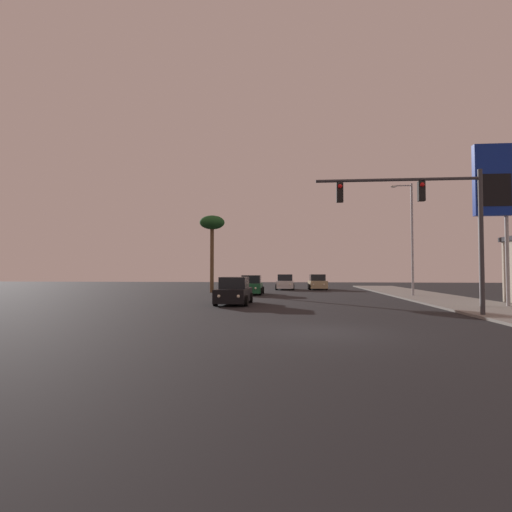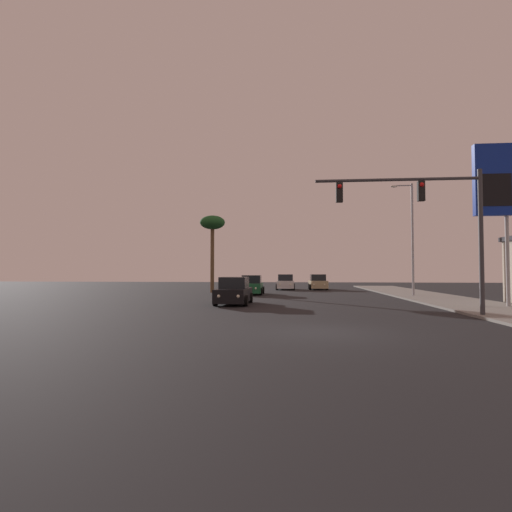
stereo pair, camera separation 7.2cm
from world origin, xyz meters
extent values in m
plane|color=black|center=(0.00, 0.00, 0.00)|extent=(120.00, 120.00, 0.00)
cube|color=gray|center=(9.50, 10.00, 0.06)|extent=(5.00, 60.00, 0.12)
cube|color=black|center=(-4.61, 10.83, 0.58)|extent=(1.88, 4.23, 0.80)
cube|color=black|center=(-4.61, 10.98, 1.33)|extent=(1.64, 2.03, 0.70)
cylinder|color=black|center=(-5.51, 9.53, 0.32)|extent=(0.24, 0.64, 0.64)
cylinder|color=black|center=(-3.71, 9.53, 0.32)|extent=(0.24, 0.64, 0.64)
cylinder|color=black|center=(-5.51, 12.13, 0.32)|extent=(0.24, 0.64, 0.64)
cylinder|color=black|center=(-3.71, 12.13, 0.32)|extent=(0.24, 0.64, 0.64)
sphere|color=#F2EACC|center=(-5.17, 8.71, 0.63)|extent=(0.18, 0.18, 0.18)
sphere|color=#F2EACC|center=(-4.05, 8.71, 0.63)|extent=(0.18, 0.18, 0.18)
cube|color=#195933|center=(-4.58, 21.32, 0.58)|extent=(1.89, 4.24, 0.80)
cube|color=black|center=(-4.58, 21.47, 1.33)|extent=(1.64, 2.03, 0.70)
cylinder|color=black|center=(-5.48, 20.01, 0.32)|extent=(0.24, 0.64, 0.64)
cylinder|color=black|center=(-3.68, 20.01, 0.32)|extent=(0.24, 0.64, 0.64)
cylinder|color=black|center=(-5.48, 22.62, 0.32)|extent=(0.24, 0.64, 0.64)
cylinder|color=black|center=(-3.68, 22.62, 0.32)|extent=(0.24, 0.64, 0.64)
sphere|color=#F2EACC|center=(-5.14, 19.20, 0.63)|extent=(0.18, 0.18, 0.18)
sphere|color=#F2EACC|center=(-4.03, 19.20, 0.63)|extent=(0.18, 0.18, 0.18)
cube|color=silver|center=(-1.78, 30.80, 0.58)|extent=(1.84, 4.22, 0.80)
cube|color=black|center=(-1.78, 30.95, 1.33)|extent=(1.62, 2.02, 0.70)
cylinder|color=black|center=(-2.68, 29.50, 0.32)|extent=(0.24, 0.64, 0.64)
cylinder|color=black|center=(-0.88, 29.50, 0.32)|extent=(0.24, 0.64, 0.64)
cylinder|color=black|center=(-2.68, 32.10, 0.32)|extent=(0.24, 0.64, 0.64)
cylinder|color=black|center=(-0.88, 32.10, 0.32)|extent=(0.24, 0.64, 0.64)
sphere|color=#F2EACC|center=(-2.34, 28.68, 0.63)|extent=(0.18, 0.18, 0.18)
sphere|color=#F2EACC|center=(-1.22, 28.68, 0.63)|extent=(0.18, 0.18, 0.18)
cube|color=tan|center=(1.81, 31.24, 0.58)|extent=(1.97, 4.27, 0.80)
cube|color=black|center=(1.81, 31.39, 1.33)|extent=(1.68, 2.06, 0.70)
cylinder|color=black|center=(0.91, 29.94, 0.32)|extent=(0.24, 0.64, 0.64)
cylinder|color=black|center=(2.71, 29.94, 0.32)|extent=(0.24, 0.64, 0.64)
cylinder|color=black|center=(0.91, 32.55, 0.32)|extent=(0.24, 0.64, 0.64)
cylinder|color=black|center=(2.71, 32.55, 0.32)|extent=(0.24, 0.64, 0.64)
sphere|color=#F2EACC|center=(1.25, 29.12, 0.63)|extent=(0.18, 0.18, 0.18)
sphere|color=#F2EACC|center=(2.37, 29.12, 0.63)|extent=(0.18, 0.18, 0.18)
cylinder|color=#38383D|center=(7.38, 4.94, 3.37)|extent=(0.20, 0.20, 6.50)
cylinder|color=#38383D|center=(3.73, 4.94, 6.22)|extent=(7.30, 0.14, 0.14)
cube|color=black|center=(4.82, 4.94, 5.67)|extent=(0.30, 0.24, 0.90)
sphere|color=red|center=(4.82, 4.80, 5.94)|extent=(0.20, 0.20, 0.20)
cube|color=black|center=(1.17, 4.94, 5.67)|extent=(0.30, 0.24, 0.90)
sphere|color=red|center=(1.17, 4.80, 5.94)|extent=(0.20, 0.20, 0.20)
cylinder|color=#99999E|center=(8.62, 19.35, 4.62)|extent=(0.18, 0.18, 9.00)
cylinder|color=#99999E|center=(7.92, 19.35, 8.97)|extent=(1.40, 0.10, 0.10)
ellipsoid|color=silver|center=(7.22, 19.35, 8.92)|extent=(0.50, 0.24, 0.20)
cylinder|color=#99999E|center=(9.39, 9.49, 2.62)|extent=(0.20, 0.20, 5.00)
cylinder|color=#99999E|center=(10.79, 9.49, 2.62)|extent=(0.20, 0.20, 5.00)
cube|color=navy|center=(10.09, 9.49, 7.12)|extent=(2.00, 0.40, 4.00)
cube|color=black|center=(10.09, 9.28, 6.52)|extent=(1.80, 0.03, 1.80)
cylinder|color=brown|center=(-8.65, 24.00, 3.12)|extent=(0.36, 0.36, 6.24)
ellipsoid|color=#1E5123|center=(-8.65, 24.00, 6.72)|extent=(2.40, 2.40, 1.32)
camera|label=1|loc=(-1.06, -13.61, 2.05)|focal=28.00mm
camera|label=2|loc=(-0.99, -13.60, 2.05)|focal=28.00mm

